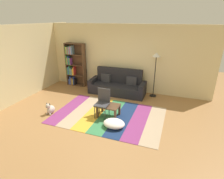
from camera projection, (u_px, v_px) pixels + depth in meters
ground_plane at (102, 117)px, 5.75m from camera, size 14.00×14.00×0.00m
back_wall at (126, 59)px, 7.48m from camera, size 6.80×0.10×2.70m
left_wall at (28, 61)px, 7.01m from camera, size 0.10×5.50×2.70m
rug at (109, 115)px, 5.85m from camera, size 3.40×2.27×0.01m
couch at (118, 85)px, 7.45m from camera, size 2.26×0.80×1.00m
bookshelf at (74, 65)px, 8.19m from camera, size 0.90×0.28×1.90m
coffee_table at (108, 107)px, 5.68m from camera, size 0.67×0.48×0.38m
pouf at (114, 123)px, 5.18m from camera, size 0.62×0.49×0.22m
dog at (50, 109)px, 5.92m from camera, size 0.22×0.35×0.40m
standing_lamp at (156, 60)px, 6.77m from camera, size 0.32×0.32×1.72m
tv_remote at (106, 104)px, 5.70m from camera, size 0.07×0.16×0.02m
folding_chair at (103, 100)px, 5.63m from camera, size 0.40×0.40×0.90m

